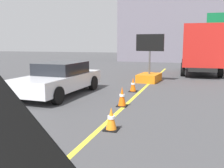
# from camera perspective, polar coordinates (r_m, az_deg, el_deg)

# --- Properties ---
(lane_center_stripe) EXTENTS (0.14, 36.00, 0.01)m
(lane_center_stripe) POSITION_cam_1_polar(r_m,az_deg,el_deg) (5.71, -7.22, -13.71)
(lane_center_stripe) COLOR yellow
(lane_center_stripe) RESTS_ON ground
(arrow_board_trailer) EXTENTS (1.60, 1.90, 2.70)m
(arrow_board_trailer) POSITION_cam_1_polar(r_m,az_deg,el_deg) (15.06, 8.19, 2.34)
(arrow_board_trailer) COLOR orange
(arrow_board_trailer) RESTS_ON ground
(box_truck) EXTENTS (2.75, 7.16, 3.38)m
(box_truck) POSITION_cam_1_polar(r_m,az_deg,el_deg) (19.87, 18.94, 7.44)
(box_truck) COLOR black
(box_truck) RESTS_ON ground
(pickup_car) EXTENTS (2.18, 4.87, 1.38)m
(pickup_car) POSITION_cam_1_polar(r_m,az_deg,el_deg) (11.34, -11.48, 1.19)
(pickup_car) COLOR silver
(pickup_car) RESTS_ON ground
(far_building_block) EXTENTS (13.49, 6.84, 8.15)m
(far_building_block) POSITION_cam_1_polar(r_m,az_deg,el_deg) (33.67, 14.18, 11.92)
(far_building_block) COLOR slate
(far_building_block) RESTS_ON ground
(traffic_cone_mid_lane) EXTENTS (0.36, 0.36, 0.59)m
(traffic_cone_mid_lane) POSITION_cam_1_polar(r_m,az_deg,el_deg) (6.64, -0.17, -7.72)
(traffic_cone_mid_lane) COLOR black
(traffic_cone_mid_lane) RESTS_ON ground
(traffic_cone_far_lane) EXTENTS (0.36, 0.36, 0.70)m
(traffic_cone_far_lane) POSITION_cam_1_polar(r_m,az_deg,el_deg) (9.08, 2.23, -2.83)
(traffic_cone_far_lane) COLOR black
(traffic_cone_far_lane) RESTS_ON ground
(traffic_cone_curbside) EXTENTS (0.36, 0.36, 0.65)m
(traffic_cone_curbside) POSITION_cam_1_polar(r_m,az_deg,el_deg) (11.86, 4.65, -0.16)
(traffic_cone_curbside) COLOR black
(traffic_cone_curbside) RESTS_ON ground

